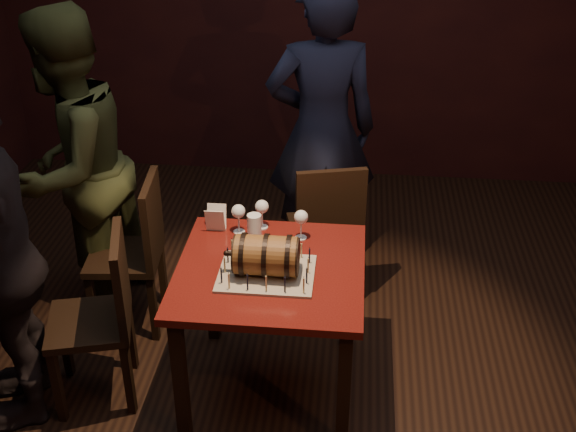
{
  "coord_description": "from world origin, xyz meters",
  "views": [
    {
      "loc": [
        0.29,
        -2.97,
        2.67
      ],
      "look_at": [
        -0.01,
        0.05,
        0.95
      ],
      "focal_mm": 45.0,
      "sensor_mm": 36.0,
      "label": 1
    }
  ],
  "objects": [
    {
      "name": "pub_table",
      "position": [
        -0.08,
        -0.11,
        0.64
      ],
      "size": [
        0.9,
        0.9,
        0.75
      ],
      "color": "#450D0B",
      "rests_on": "ground"
    },
    {
      "name": "pint_of_ale",
      "position": [
        -0.19,
        0.13,
        0.82
      ],
      "size": [
        0.07,
        0.07,
        0.15
      ],
      "color": "silver",
      "rests_on": "pub_table"
    },
    {
      "name": "cake_board",
      "position": [
        -0.09,
        -0.17,
        0.76
      ],
      "size": [
        0.45,
        0.35,
        0.01
      ],
      "primitive_type": "cube",
      "color": "gray",
      "rests_on": "pub_table"
    },
    {
      "name": "person_left_rear",
      "position": [
        -1.28,
        0.54,
        0.91
      ],
      "size": [
        0.91,
        1.04,
        1.82
      ],
      "primitive_type": "imported",
      "rotation": [
        0.0,
        0.0,
        -1.87
      ],
      "color": "#3E4321",
      "rests_on": "ground"
    },
    {
      "name": "birthday_candles",
      "position": [
        -0.09,
        -0.17,
        0.8
      ],
      "size": [
        0.4,
        0.3,
        0.09
      ],
      "color": "#D8C081",
      "rests_on": "cake_board"
    },
    {
      "name": "menu_card",
      "position": [
        -0.4,
        0.22,
        0.81
      ],
      "size": [
        0.1,
        0.05,
        0.13
      ],
      "primitive_type": null,
      "color": "white",
      "rests_on": "pub_table"
    },
    {
      "name": "chair_left_front",
      "position": [
        -0.89,
        -0.22,
        0.52
      ],
      "size": [
        0.49,
        0.49,
        0.93
      ],
      "color": "black",
      "rests_on": "ground"
    },
    {
      "name": "chair_left_rear",
      "position": [
        -0.9,
        0.37,
        0.52
      ],
      "size": [
        0.44,
        0.44,
        0.93
      ],
      "color": "black",
      "rests_on": "ground"
    },
    {
      "name": "person_back",
      "position": [
        0.09,
        1.14,
        0.94
      ],
      "size": [
        0.75,
        0.56,
        1.88
      ],
      "primitive_type": "imported",
      "rotation": [
        0.0,
        0.0,
        3.32
      ],
      "color": "#181B31",
      "rests_on": "ground"
    },
    {
      "name": "wine_glass_right",
      "position": [
        0.04,
        0.18,
        0.87
      ],
      "size": [
        0.07,
        0.07,
        0.16
      ],
      "color": "silver",
      "rests_on": "pub_table"
    },
    {
      "name": "chair_back",
      "position": [
        0.15,
        0.71,
        0.52
      ],
      "size": [
        0.49,
        0.49,
        0.93
      ],
      "color": "black",
      "rests_on": "ground"
    },
    {
      "name": "room_shell",
      "position": [
        0.0,
        0.0,
        1.4
      ],
      "size": [
        5.04,
        5.04,
        2.8
      ],
      "color": "black",
      "rests_on": "ground"
    },
    {
      "name": "wine_glass_left",
      "position": [
        -0.28,
        0.21,
        0.87
      ],
      "size": [
        0.07,
        0.07,
        0.16
      ],
      "color": "silver",
      "rests_on": "pub_table"
    },
    {
      "name": "barrel_cake",
      "position": [
        -0.09,
        -0.17,
        0.86
      ],
      "size": [
        0.35,
        0.21,
        0.21
      ],
      "color": "brown",
      "rests_on": "cake_board"
    },
    {
      "name": "wine_glass_mid",
      "position": [
        -0.17,
        0.27,
        0.87
      ],
      "size": [
        0.07,
        0.07,
        0.16
      ],
      "color": "silver",
      "rests_on": "pub_table"
    }
  ]
}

